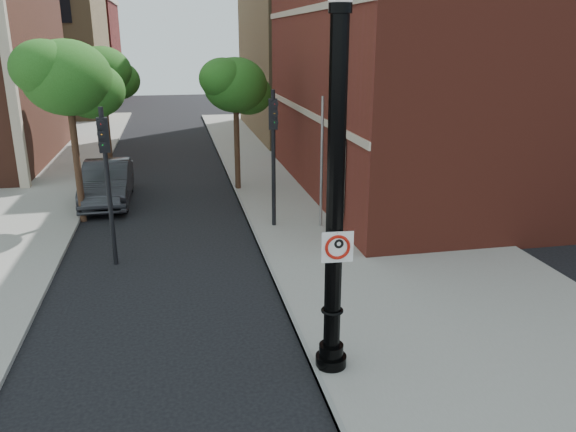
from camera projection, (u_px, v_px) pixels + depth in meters
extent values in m
plane|color=black|center=(215.00, 403.00, 10.35)|extent=(120.00, 120.00, 0.00)
cube|color=gray|center=(356.00, 218.00, 20.81)|extent=(8.00, 60.00, 0.12)
cube|color=gray|center=(250.00, 224.00, 20.05)|extent=(0.10, 60.00, 0.14)
cube|color=maroon|center=(550.00, 48.00, 24.66)|extent=(22.00, 16.00, 12.00)
cube|color=black|center=(338.00, 174.00, 19.09)|extent=(0.08, 1.40, 2.40)
cube|color=#C2AF96|center=(305.00, 112.00, 23.31)|extent=(0.06, 16.00, 0.25)
cube|color=#C2AF96|center=(306.00, 10.00, 22.09)|extent=(0.06, 16.00, 0.25)
cube|color=#C2AF96|center=(2.00, 23.00, 22.76)|extent=(0.40, 0.40, 14.00)
cube|color=#967951|center=(28.00, 43.00, 47.31)|extent=(12.00, 12.00, 12.00)
cube|color=maroon|center=(60.00, 52.00, 60.68)|extent=(12.00, 12.00, 10.00)
cube|color=#967951|center=(406.00, 29.00, 39.29)|extent=(22.00, 14.00, 14.00)
cylinder|color=black|center=(331.00, 363.00, 11.34)|extent=(0.63, 0.63, 0.34)
cylinder|color=black|center=(331.00, 351.00, 11.25)|extent=(0.49, 0.49, 0.28)
cylinder|color=black|center=(335.00, 201.00, 10.30)|extent=(0.34, 0.34, 6.48)
torus|color=black|center=(332.00, 310.00, 10.98)|extent=(0.45, 0.45, 0.07)
cylinder|color=black|center=(340.00, 8.00, 9.29)|extent=(0.40, 0.40, 0.17)
cube|color=white|center=(337.00, 247.00, 10.39)|extent=(0.60, 0.06, 0.60)
cube|color=black|center=(338.00, 233.00, 10.30)|extent=(0.60, 0.04, 0.05)
cube|color=black|center=(337.00, 261.00, 10.47)|extent=(0.60, 0.04, 0.05)
cube|color=black|center=(323.00, 248.00, 10.35)|extent=(0.05, 0.01, 0.60)
cube|color=black|center=(352.00, 246.00, 10.42)|extent=(0.05, 0.01, 0.60)
torus|color=#B11107|center=(337.00, 247.00, 10.39)|extent=(0.49, 0.09, 0.48)
cube|color=#B11107|center=(337.00, 247.00, 10.39)|extent=(0.34, 0.03, 0.34)
cube|color=black|center=(334.00, 247.00, 10.38)|extent=(0.06, 0.01, 0.28)
torus|color=black|center=(339.00, 244.00, 10.37)|extent=(0.19, 0.07, 0.19)
cylinder|color=black|center=(338.00, 233.00, 10.30)|extent=(0.03, 0.02, 0.03)
imported|color=#2A2B2F|center=(107.00, 183.00, 22.73)|extent=(1.79, 5.10, 1.68)
cylinder|color=black|center=(109.00, 189.00, 16.03)|extent=(0.14, 0.14, 4.63)
cube|color=black|center=(103.00, 135.00, 15.56)|extent=(0.33, 0.32, 0.97)
sphere|color=#E50505|center=(100.00, 124.00, 15.31)|extent=(0.17, 0.17, 0.17)
sphere|color=#FF8C00|center=(101.00, 134.00, 15.40)|extent=(0.17, 0.17, 0.17)
sphere|color=#00E519|center=(102.00, 145.00, 15.49)|extent=(0.17, 0.17, 0.17)
cylinder|color=black|center=(273.00, 161.00, 19.15)|extent=(0.14, 0.14, 4.82)
cube|color=black|center=(273.00, 114.00, 18.67)|extent=(0.35, 0.33, 1.00)
sphere|color=#E50505|center=(275.00, 104.00, 18.42)|extent=(0.18, 0.18, 0.18)
sphere|color=#FF8C00|center=(275.00, 113.00, 18.51)|extent=(0.18, 0.18, 0.18)
sphere|color=#00E519|center=(275.00, 122.00, 18.60)|extent=(0.18, 0.18, 0.18)
cylinder|color=#999999|center=(322.00, 165.00, 19.08)|extent=(0.09, 0.09, 4.61)
cylinder|color=#312013|center=(76.00, 157.00, 19.91)|extent=(0.24, 0.24, 4.80)
ellipsoid|color=#215015|center=(67.00, 78.00, 19.08)|extent=(3.02, 3.02, 2.56)
ellipsoid|color=#215015|center=(92.00, 90.00, 19.87)|extent=(2.33, 2.33, 1.98)
ellipsoid|color=#215015|center=(44.00, 68.00, 18.48)|extent=(2.19, 2.19, 1.86)
cylinder|color=#312013|center=(107.00, 126.00, 27.91)|extent=(0.24, 0.24, 4.54)
ellipsoid|color=#215015|center=(102.00, 72.00, 27.13)|extent=(2.85, 2.85, 2.43)
ellipsoid|color=#215015|center=(118.00, 81.00, 27.87)|extent=(2.20, 2.20, 1.87)
ellipsoid|color=#215015|center=(88.00, 65.00, 26.55)|extent=(2.07, 2.07, 1.76)
cylinder|color=#312013|center=(237.00, 143.00, 24.13)|extent=(0.24, 0.24, 4.25)
ellipsoid|color=#215015|center=(235.00, 85.00, 23.40)|extent=(2.67, 2.67, 2.27)
ellipsoid|color=#215015|center=(248.00, 94.00, 24.10)|extent=(2.07, 2.07, 1.76)
ellipsoid|color=#215015|center=(223.00, 78.00, 22.86)|extent=(1.94, 1.94, 1.65)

